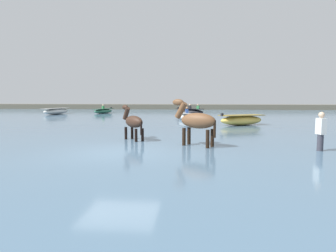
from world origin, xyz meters
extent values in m
plane|color=#84755B|center=(0.00, 0.00, 0.00)|extent=(120.00, 120.00, 0.00)
cube|color=slate|center=(0.00, 10.00, 0.16)|extent=(90.00, 90.00, 0.32)
ellipsoid|color=brown|center=(2.60, 1.31, 1.26)|extent=(1.48, 1.17, 0.57)
cylinder|color=black|center=(2.09, 1.43, 0.49)|extent=(0.13, 0.13, 0.97)
cylinder|color=black|center=(2.27, 1.72, 0.49)|extent=(0.13, 0.13, 0.97)
cylinder|color=black|center=(2.94, 0.90, 0.49)|extent=(0.13, 0.13, 0.97)
cylinder|color=black|center=(3.12, 1.19, 0.49)|extent=(0.13, 0.13, 0.97)
cylinder|color=brown|center=(1.96, 1.70, 1.62)|extent=(0.57, 0.47, 0.66)
ellipsoid|color=brown|center=(1.84, 1.78, 1.92)|extent=(0.53, 0.43, 0.25)
cylinder|color=black|center=(3.18, 0.95, 1.00)|extent=(0.09, 0.09, 0.61)
ellipsoid|color=#382319|center=(-0.04, 2.57, 1.10)|extent=(1.14, 1.23, 0.50)
cylinder|color=black|center=(-0.44, 2.81, 0.42)|extent=(0.12, 0.12, 0.85)
cylinder|color=black|center=(-0.21, 3.00, 0.42)|extent=(0.12, 0.12, 0.85)
cylinder|color=black|center=(0.13, 2.15, 0.42)|extent=(0.12, 0.12, 0.85)
cylinder|color=black|center=(0.36, 2.34, 0.42)|extent=(0.12, 0.12, 0.85)
cylinder|color=#382319|center=(-0.47, 3.07, 1.41)|extent=(0.45, 0.48, 0.57)
ellipsoid|color=#382319|center=(-0.55, 3.17, 1.68)|extent=(0.41, 0.44, 0.21)
cylinder|color=black|center=(0.35, 2.12, 0.87)|extent=(0.08, 0.08, 0.54)
ellipsoid|color=silver|center=(-11.81, 20.01, 0.62)|extent=(1.97, 3.49, 0.59)
cube|color=gray|center=(-11.81, 20.01, 0.93)|extent=(1.89, 3.35, 0.04)
ellipsoid|color=silver|center=(1.75, 13.68, 0.58)|extent=(1.55, 2.69, 0.50)
cube|color=gray|center=(1.75, 13.68, 0.85)|extent=(1.49, 2.58, 0.04)
cube|color=#3356A8|center=(1.86, 13.71, 1.02)|extent=(0.24, 0.30, 0.30)
sphere|color=#A37556|center=(1.86, 13.71, 1.26)|extent=(0.18, 0.18, 0.18)
ellipsoid|color=gold|center=(5.44, 9.71, 0.63)|extent=(3.17, 2.34, 0.61)
cube|color=olive|center=(5.44, 9.71, 0.96)|extent=(3.04, 2.25, 0.04)
cube|color=black|center=(4.16, 9.07, 1.03)|extent=(0.18, 0.20, 0.18)
ellipsoid|color=#337556|center=(-7.52, 22.25, 0.55)|extent=(1.88, 2.84, 0.46)
cube|color=#1E4634|center=(-7.52, 22.25, 0.80)|extent=(1.81, 2.73, 0.04)
cube|color=black|center=(-6.98, 23.45, 0.87)|extent=(0.20, 0.18, 0.18)
cube|color=#388E51|center=(-7.53, 22.25, 0.97)|extent=(0.27, 0.31, 0.30)
sphere|color=beige|center=(-7.53, 22.25, 1.21)|extent=(0.18, 0.18, 0.18)
ellipsoid|color=black|center=(1.99, 20.49, 0.60)|extent=(3.00, 2.11, 0.56)
cube|color=black|center=(1.99, 20.49, 0.90)|extent=(2.88, 2.02, 0.04)
cube|color=black|center=(0.76, 21.06, 0.97)|extent=(0.18, 0.20, 0.18)
cube|color=#388E51|center=(2.78, 20.30, 1.07)|extent=(0.31, 0.27, 0.30)
sphere|color=tan|center=(2.78, 20.30, 1.31)|extent=(0.18, 0.18, 0.18)
cube|color=#232328|center=(1.96, 20.43, 1.07)|extent=(0.31, 0.27, 0.30)
sphere|color=beige|center=(1.96, 20.43, 1.31)|extent=(0.18, 0.18, 0.18)
cylinder|color=#383842|center=(6.68, 0.72, 0.44)|extent=(0.20, 0.20, 0.88)
cube|color=white|center=(6.68, 0.72, 1.15)|extent=(0.27, 0.36, 0.54)
sphere|color=beige|center=(6.68, 0.72, 1.53)|extent=(0.20, 0.20, 0.20)
cube|color=#605B4C|center=(0.00, 33.76, 0.51)|extent=(80.00, 2.40, 1.03)
camera|label=1|loc=(2.49, -9.61, 2.13)|focal=31.94mm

